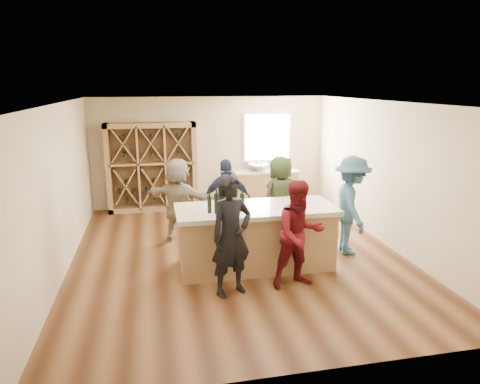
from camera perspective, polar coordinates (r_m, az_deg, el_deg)
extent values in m
cube|color=#57351C|center=(8.17, -0.41, -8.56)|extent=(6.00, 7.00, 0.10)
cube|color=white|center=(7.53, -0.45, 12.22)|extent=(6.00, 7.00, 0.10)
cube|color=beige|center=(11.16, -3.97, 5.39)|extent=(6.00, 0.10, 2.80)
cube|color=beige|center=(4.45, 8.56, -8.68)|extent=(6.00, 0.10, 2.80)
cube|color=beige|center=(7.75, -23.15, 0.28)|extent=(0.10, 7.00, 2.80)
cube|color=beige|center=(8.82, 19.43, 2.21)|extent=(0.10, 7.00, 2.80)
cube|color=white|center=(11.33, 3.65, 7.32)|extent=(1.30, 0.06, 1.30)
cube|color=white|center=(11.30, 3.70, 7.29)|extent=(1.18, 0.01, 1.18)
cube|color=#967347|center=(10.84, -11.63, 3.26)|extent=(2.20, 0.45, 2.20)
cube|color=#967347|center=(11.29, 3.41, 0.47)|extent=(1.60, 0.58, 0.86)
cube|color=#B9A998|center=(11.19, 3.45, 2.76)|extent=(1.70, 0.62, 0.06)
imported|color=silver|center=(11.11, 2.46, 3.35)|extent=(0.54, 0.54, 0.19)
cylinder|color=silver|center=(11.27, 2.24, 3.80)|extent=(0.02, 0.02, 0.30)
cube|color=#967347|center=(7.46, 2.09, -6.30)|extent=(2.60, 1.00, 1.00)
cube|color=#B9A998|center=(7.29, 2.12, -2.32)|extent=(2.72, 1.12, 0.08)
cylinder|color=black|center=(6.93, -4.09, -1.68)|extent=(0.07, 0.07, 0.28)
cylinder|color=black|center=(6.90, -3.14, -1.53)|extent=(0.10, 0.10, 0.33)
cylinder|color=black|center=(7.00, -1.67, -1.27)|extent=(0.09, 0.09, 0.33)
cylinder|color=black|center=(6.90, -0.73, -1.71)|extent=(0.07, 0.07, 0.28)
cylinder|color=black|center=(6.99, 0.30, -1.42)|extent=(0.09, 0.09, 0.30)
cone|color=white|center=(6.87, 4.80, -2.31)|extent=(0.07, 0.07, 0.17)
cone|color=white|center=(7.05, 8.44, -1.93)|extent=(0.08, 0.08, 0.18)
cone|color=white|center=(7.20, 6.05, -1.53)|extent=(0.09, 0.09, 0.18)
cone|color=white|center=(7.29, 9.60, -1.44)|extent=(0.09, 0.09, 0.18)
cube|color=white|center=(6.82, -0.19, -3.12)|extent=(0.29, 0.36, 0.00)
cube|color=white|center=(6.93, 4.89, -2.88)|extent=(0.22, 0.29, 0.00)
cube|color=white|center=(7.20, 9.52, -2.37)|extent=(0.30, 0.35, 0.00)
imported|color=black|center=(6.38, -1.18, -5.89)|extent=(0.81, 0.70, 1.85)
imported|color=#590F14|center=(6.70, 7.94, -5.63)|extent=(0.89, 0.57, 1.71)
imported|color=#335972|center=(8.19, 14.60, -1.75)|extent=(0.76, 1.28, 1.85)
imported|color=#191E38|center=(8.58, -1.75, -1.13)|extent=(1.00, 0.53, 1.68)
imported|color=#263319|center=(8.80, 5.42, -0.70)|extent=(0.97, 0.80, 1.71)
imported|color=gray|center=(8.61, -8.21, -1.11)|extent=(1.65, 1.31, 1.71)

